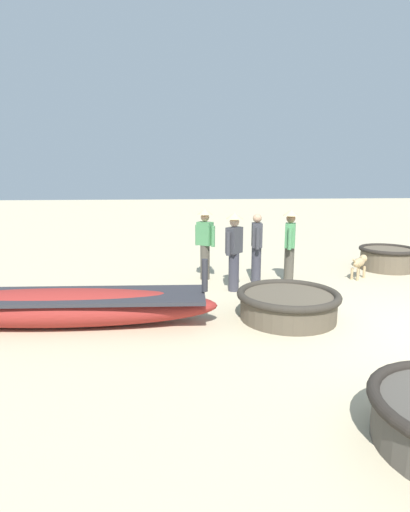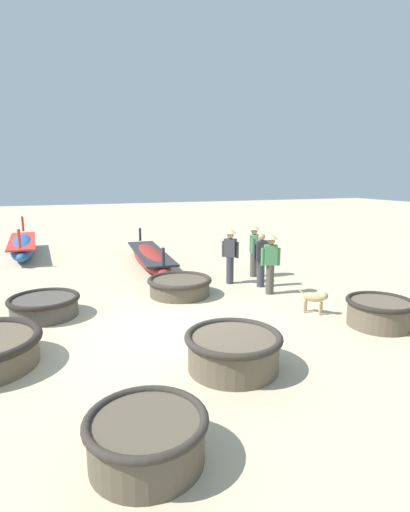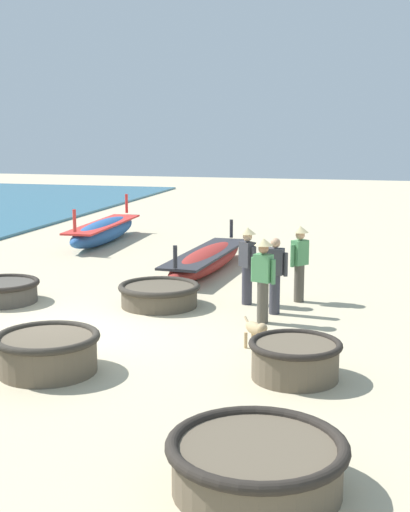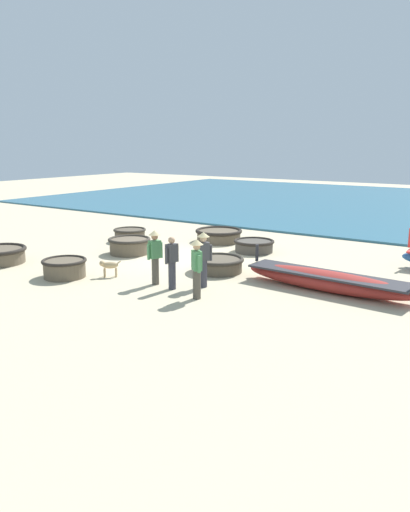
# 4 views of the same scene
# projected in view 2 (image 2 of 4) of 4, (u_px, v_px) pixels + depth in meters

# --- Properties ---
(ground_plane) EXTENTS (80.00, 80.00, 0.00)m
(ground_plane) POSITION_uv_depth(u_px,v_px,m) (164.00, 332.00, 8.30)
(ground_plane) COLOR #C6B793
(coracle_weathered) EXTENTS (1.74, 1.74, 0.49)m
(coracle_weathered) POSITION_uv_depth(u_px,v_px,m) (180.00, 286.00, 10.81)
(coracle_weathered) COLOR brown
(coracle_weathered) RESTS_ON ground
(coracle_beside_post) EXTENTS (1.60, 1.60, 0.48)m
(coracle_beside_post) POSITION_uv_depth(u_px,v_px,m) (44.00, 305.00, 9.16)
(coracle_beside_post) COLOR #4C473F
(coracle_beside_post) RESTS_ON ground
(coracle_nearest) EXTENTS (1.42, 1.42, 0.59)m
(coracle_nearest) POSITION_uv_depth(u_px,v_px,m) (380.00, 312.00, 8.58)
(coracle_nearest) COLOR brown
(coracle_nearest) RESTS_ON ground
(coracle_center) EXTENTS (1.41, 1.41, 0.57)m
(coracle_center) POSITION_uv_depth(u_px,v_px,m) (147.00, 437.00, 4.48)
(coracle_center) COLOR brown
(coracle_center) RESTS_ON ground
(coracle_upturned) EXTENTS (1.64, 1.64, 0.62)m
(coracle_upturned) POSITION_uv_depth(u_px,v_px,m) (233.00, 350.00, 6.66)
(coracle_upturned) COLOR brown
(coracle_upturned) RESTS_ON ground
(long_boat_ochre_hull) EXTENTS (1.16, 5.29, 1.38)m
(long_boat_ochre_hull) POSITION_uv_depth(u_px,v_px,m) (23.00, 246.00, 16.18)
(long_boat_ochre_hull) COLOR #285693
(long_boat_ochre_hull) RESTS_ON ground
(long_boat_white_hull) EXTENTS (1.30, 5.29, 1.08)m
(long_boat_white_hull) POSITION_uv_depth(u_px,v_px,m) (150.00, 257.00, 14.34)
(long_boat_white_hull) COLOR maroon
(long_boat_white_hull) RESTS_ON ground
(fisherman_by_coracle) EXTENTS (0.41, 0.39, 1.67)m
(fisherman_by_coracle) POSITION_uv_depth(u_px,v_px,m) (230.00, 252.00, 11.87)
(fisherman_by_coracle) COLOR #383842
(fisherman_by_coracle) RESTS_ON ground
(fisherman_hauling) EXTENTS (0.50, 0.36, 1.67)m
(fisherman_hauling) POSITION_uv_depth(u_px,v_px,m) (271.00, 260.00, 10.81)
(fisherman_hauling) COLOR #4C473D
(fisherman_hauling) RESTS_ON ground
(fisherman_standing_right) EXTENTS (0.38, 0.44, 1.67)m
(fisherman_standing_right) POSITION_uv_depth(u_px,v_px,m) (254.00, 247.00, 12.70)
(fisherman_standing_right) COLOR #4C473D
(fisherman_standing_right) RESTS_ON ground
(fisherman_standing_left) EXTENTS (0.53, 0.26, 1.57)m
(fisherman_standing_left) POSITION_uv_depth(u_px,v_px,m) (261.00, 259.00, 11.55)
(fisherman_standing_left) COLOR #383842
(fisherman_standing_left) RESTS_ON ground
(dog) EXTENTS (0.49, 0.56, 0.55)m
(dog) POSITION_uv_depth(u_px,v_px,m) (315.00, 298.00, 9.35)
(dog) COLOR tan
(dog) RESTS_ON ground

